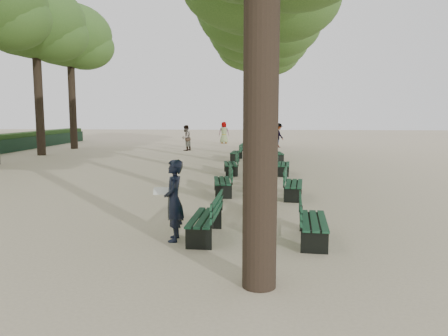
{
  "coord_description": "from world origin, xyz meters",
  "views": [
    {
      "loc": [
        1.42,
        -8.46,
        2.66
      ],
      "look_at": [
        0.6,
        3.0,
        1.2
      ],
      "focal_mm": 35.0,
      "sensor_mm": 36.0,
      "label": 1
    }
  ],
  "objects": [
    {
      "name": "bench_right_3",
      "position": [
        2.63,
        15.58,
        0.27
      ],
      "size": [
        0.72,
        1.84,
        0.92
      ],
      "color": "black",
      "rests_on": "ground"
    },
    {
      "name": "ground",
      "position": [
        0.0,
        0.0,
        0.0
      ],
      "size": [
        120.0,
        120.0,
        0.0
      ],
      "primitive_type": "plane",
      "color": "#C5B595",
      "rests_on": "ground"
    },
    {
      "name": "bench_left_2",
      "position": [
        0.37,
        10.35,
        0.27
      ],
      "size": [
        0.76,
        1.85,
        0.92
      ],
      "color": "black",
      "rests_on": "ground"
    },
    {
      "name": "bench_left_0",
      "position": [
        0.37,
        0.53,
        0.27
      ],
      "size": [
        0.65,
        1.82,
        0.92
      ],
      "color": "black",
      "rests_on": "ground"
    },
    {
      "name": "pedestrian_b",
      "position": [
        3.18,
        25.36,
        0.93
      ],
      "size": [
        0.92,
        1.23,
        1.87
      ],
      "primitive_type": "imported",
      "rotation": [
        0.0,
        0.0,
        2.09
      ],
      "color": "#262628",
      "rests_on": "ground"
    },
    {
      "name": "pedestrian_a",
      "position": [
        -3.45,
        21.91,
        0.9
      ],
      "size": [
        0.66,
        0.94,
        1.79
      ],
      "primitive_type": "imported",
      "rotation": [
        0.0,
        0.0,
        4.33
      ],
      "color": "#262628",
      "rests_on": "ground"
    },
    {
      "name": "tree_central_4",
      "position": [
        1.5,
        18.0,
        7.65
      ],
      "size": [
        6.0,
        6.0,
        9.95
      ],
      "color": "#33261C",
      "rests_on": "ground"
    },
    {
      "name": "tree_far_5",
      "position": [
        -12.0,
        23.0,
        8.14
      ],
      "size": [
        6.0,
        6.0,
        10.45
      ],
      "color": "#33261C",
      "rests_on": "ground"
    },
    {
      "name": "bench_right_2",
      "position": [
        2.63,
        10.4,
        0.27
      ],
      "size": [
        0.72,
        1.84,
        0.92
      ],
      "color": "black",
      "rests_on": "ground"
    },
    {
      "name": "pedestrian_d",
      "position": [
        -1.3,
        29.35,
        0.94
      ],
      "size": [
        0.93,
        0.41,
        1.88
      ],
      "primitive_type": "imported",
      "rotation": [
        0.0,
        0.0,
        3.18
      ],
      "color": "#262628",
      "rests_on": "ground"
    },
    {
      "name": "bench_right_1",
      "position": [
        2.63,
        5.17,
        0.27
      ],
      "size": [
        0.77,
        1.85,
        0.92
      ],
      "color": "black",
      "rests_on": "ground"
    },
    {
      "name": "bench_left_1",
      "position": [
        0.37,
        5.6,
        0.27
      ],
      "size": [
        0.77,
        1.85,
        0.92
      ],
      "color": "black",
      "rests_on": "ground"
    },
    {
      "name": "bench_right_0",
      "position": [
        2.63,
        0.44,
        0.27
      ],
      "size": [
        0.73,
        1.84,
        0.92
      ],
      "color": "black",
      "rests_on": "ground"
    },
    {
      "name": "tree_central_3",
      "position": [
        1.5,
        13.0,
        7.65
      ],
      "size": [
        6.0,
        6.0,
        9.95
      ],
      "color": "#33261C",
      "rests_on": "ground"
    },
    {
      "name": "tree_central_5",
      "position": [
        1.5,
        23.0,
        7.65
      ],
      "size": [
        6.0,
        6.0,
        9.95
      ],
      "color": "#33261C",
      "rests_on": "ground"
    },
    {
      "name": "bench_left_3",
      "position": [
        0.37,
        15.97,
        0.27
      ],
      "size": [
        0.69,
        1.83,
        0.92
      ],
      "color": "black",
      "rests_on": "ground"
    },
    {
      "name": "man_with_map",
      "position": [
        -0.25,
        0.32,
        0.85
      ],
      "size": [
        0.64,
        0.71,
        1.7
      ],
      "color": "black",
      "rests_on": "ground"
    },
    {
      "name": "tree_far_4",
      "position": [
        -12.0,
        18.0,
        8.14
      ],
      "size": [
        6.0,
        6.0,
        10.45
      ],
      "color": "#33261C",
      "rests_on": "ground"
    }
  ]
}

